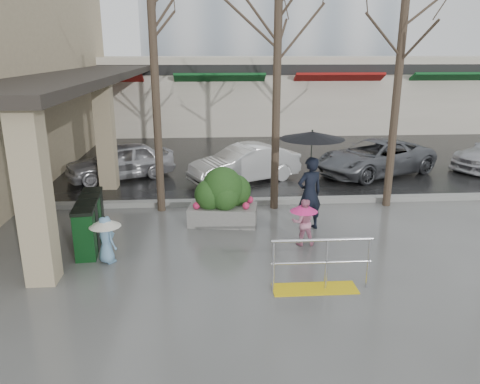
{
  "coord_description": "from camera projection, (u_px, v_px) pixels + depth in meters",
  "views": [
    {
      "loc": [
        -0.67,
        -9.01,
        4.33
      ],
      "look_at": [
        0.03,
        0.95,
        1.3
      ],
      "focal_mm": 35.0,
      "sensor_mm": 36.0,
      "label": 1
    }
  ],
  "objects": [
    {
      "name": "ground",
      "position": [
        242.0,
        264.0,
        9.9
      ],
      "size": [
        120.0,
        120.0,
        0.0
      ],
      "primitive_type": "plane",
      "color": "#51514F",
      "rests_on": "ground"
    },
    {
      "name": "street_asphalt",
      "position": [
        217.0,
        119.0,
        30.9
      ],
      "size": [
        120.0,
        36.0,
        0.01
      ],
      "primitive_type": "cube",
      "color": "black",
      "rests_on": "ground"
    },
    {
      "name": "curb",
      "position": [
        232.0,
        202.0,
        13.7
      ],
      "size": [
        120.0,
        0.3,
        0.15
      ],
      "primitive_type": "cube",
      "color": "gray",
      "rests_on": "ground"
    },
    {
      "name": "canopy_slab",
      "position": [
        86.0,
        72.0,
        16.16
      ],
      "size": [
        2.8,
        18.0,
        0.25
      ],
      "primitive_type": "cube",
      "color": "#2D2823",
      "rests_on": "pillar_front"
    },
    {
      "name": "pillar_front",
      "position": [
        34.0,
        196.0,
        8.66
      ],
      "size": [
        0.55,
        0.55,
        3.5
      ],
      "primitive_type": "cube",
      "color": "tan",
      "rests_on": "ground"
    },
    {
      "name": "pillar_back",
      "position": [
        106.0,
        135.0,
        14.86
      ],
      "size": [
        0.55,
        0.55,
        3.5
      ],
      "primitive_type": "cube",
      "color": "tan",
      "rests_on": "ground"
    },
    {
      "name": "storefront_row",
      "position": [
        254.0,
        93.0,
        26.6
      ],
      "size": [
        34.0,
        6.74,
        4.0
      ],
      "color": "beige",
      "rests_on": "ground"
    },
    {
      "name": "handrail",
      "position": [
        319.0,
        271.0,
        8.74
      ],
      "size": [
        1.9,
        0.5,
        1.03
      ],
      "color": "yellow",
      "rests_on": "ground"
    },
    {
      "name": "tree_west",
      "position": [
        152.0,
        19.0,
        11.73
      ],
      "size": [
        3.2,
        3.2,
        6.8
      ],
      "color": "#382B21",
      "rests_on": "ground"
    },
    {
      "name": "tree_midwest",
      "position": [
        278.0,
        13.0,
        11.9
      ],
      "size": [
        3.2,
        3.2,
        7.0
      ],
      "color": "#382B21",
      "rests_on": "ground"
    },
    {
      "name": "tree_mideast",
      "position": [
        403.0,
        29.0,
        12.23
      ],
      "size": [
        3.2,
        3.2,
        6.5
      ],
      "color": "#382B21",
      "rests_on": "ground"
    },
    {
      "name": "woman",
      "position": [
        311.0,
        168.0,
        11.39
      ],
      "size": [
        1.58,
        1.58,
        2.52
      ],
      "rotation": [
        0.0,
        0.0,
        3.49
      ],
      "color": "black",
      "rests_on": "ground"
    },
    {
      "name": "child_pink",
      "position": [
        304.0,
        219.0,
        10.71
      ],
      "size": [
        0.64,
        0.64,
        1.1
      ],
      "rotation": [
        0.0,
        0.0,
        3.1
      ],
      "color": "pink",
      "rests_on": "ground"
    },
    {
      "name": "child_blue",
      "position": [
        106.0,
        234.0,
        9.8
      ],
      "size": [
        0.67,
        0.67,
        1.04
      ],
      "rotation": [
        0.0,
        0.0,
        2.36
      ],
      "color": "#6B98BE",
      "rests_on": "ground"
    },
    {
      "name": "planter",
      "position": [
        223.0,
        197.0,
        12.0
      ],
      "size": [
        1.84,
        1.12,
        1.51
      ],
      "rotation": [
        0.0,
        0.0,
        -0.15
      ],
      "color": "slate",
      "rests_on": "ground"
    },
    {
      "name": "news_boxes",
      "position": [
        90.0,
        222.0,
        10.7
      ],
      "size": [
        0.65,
        2.04,
        1.12
      ],
      "rotation": [
        0.0,
        0.0,
        0.1
      ],
      "color": "#0D3C16",
      "rests_on": "ground"
    },
    {
      "name": "car_a",
      "position": [
        120.0,
        161.0,
        16.29
      ],
      "size": [
        3.98,
        2.91,
        1.26
      ],
      "primitive_type": "imported",
      "rotation": [
        0.0,
        0.0,
        -1.13
      ],
      "color": "#B1B0B5",
      "rests_on": "ground"
    },
    {
      "name": "car_b",
      "position": [
        245.0,
        164.0,
        15.91
      ],
      "size": [
        4.02,
        2.88,
        1.26
      ],
      "primitive_type": "imported",
      "rotation": [
        0.0,
        0.0,
        -1.12
      ],
      "color": "white",
      "rests_on": "ground"
    },
    {
      "name": "car_c",
      "position": [
        375.0,
        157.0,
        16.87
      ],
      "size": [
        4.99,
        3.84,
        1.26
      ],
      "primitive_type": "imported",
      "rotation": [
        0.0,
        0.0,
        -1.13
      ],
      "color": "slate",
      "rests_on": "ground"
    }
  ]
}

